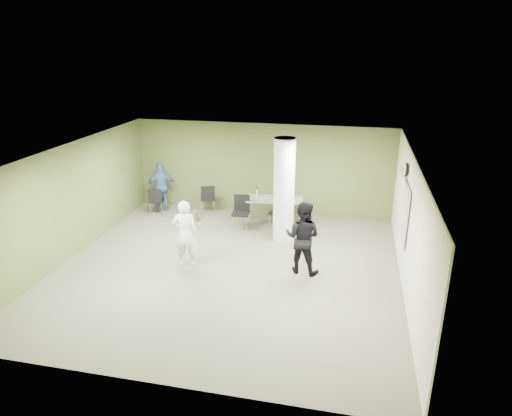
% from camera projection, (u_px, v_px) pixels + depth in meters
% --- Properties ---
extents(floor, '(8.00, 8.00, 0.00)m').
position_uv_depth(floor, '(228.00, 269.00, 10.87)').
color(floor, '#565644').
rests_on(floor, ground).
extents(ceiling, '(8.00, 8.00, 0.00)m').
position_uv_depth(ceiling, '(225.00, 154.00, 9.91)').
color(ceiling, white).
rests_on(ceiling, wall_back).
extents(wall_back, '(8.00, 2.80, 0.02)m').
position_uv_depth(wall_back, '(262.00, 169.00, 14.06)').
color(wall_back, '#4F5F2C').
rests_on(wall_back, floor).
extents(wall_left, '(0.02, 8.00, 2.80)m').
position_uv_depth(wall_left, '(70.00, 201.00, 11.20)').
color(wall_left, '#4F5F2C').
rests_on(wall_left, floor).
extents(wall_right_cream, '(0.02, 8.00, 2.80)m').
position_uv_depth(wall_right_cream, '(410.00, 228.00, 9.59)').
color(wall_right_cream, beige).
rests_on(wall_right_cream, floor).
extents(column, '(0.56, 0.56, 2.80)m').
position_uv_depth(column, '(284.00, 190.00, 12.03)').
color(column, silver).
rests_on(column, floor).
extents(whiteboard, '(0.05, 2.30, 1.30)m').
position_uv_depth(whiteboard, '(402.00, 205.00, 10.67)').
color(whiteboard, silver).
rests_on(whiteboard, wall_right_cream).
extents(wall_clock, '(0.06, 0.32, 0.32)m').
position_uv_depth(wall_clock, '(406.00, 170.00, 10.38)').
color(wall_clock, black).
rests_on(wall_clock, wall_right_cream).
extents(folding_table, '(1.71, 0.92, 1.03)m').
position_uv_depth(folding_table, '(274.00, 200.00, 13.37)').
color(folding_table, gray).
rests_on(folding_table, floor).
extents(wastebasket, '(0.26, 0.26, 0.30)m').
position_uv_depth(wastebasket, '(194.00, 216.00, 13.70)').
color(wastebasket, '#4C4C4C').
rests_on(wastebasket, floor).
extents(chair_back_left, '(0.50, 0.50, 0.85)m').
position_uv_depth(chair_back_left, '(156.00, 199.00, 14.13)').
color(chair_back_left, black).
rests_on(chair_back_left, floor).
extents(chair_back_right, '(0.58, 0.58, 0.90)m').
position_uv_depth(chair_back_right, '(208.00, 197.00, 14.28)').
color(chair_back_right, black).
rests_on(chair_back_right, floor).
extents(chair_table_left, '(0.51, 0.51, 0.97)m').
position_uv_depth(chair_table_left, '(241.00, 209.00, 13.09)').
color(chair_table_left, black).
rests_on(chair_table_left, floor).
extents(chair_table_right, '(0.56, 0.56, 0.96)m').
position_uv_depth(chair_table_right, '(280.00, 209.00, 13.12)').
color(chair_table_right, black).
rests_on(chair_table_right, floor).
extents(woman_white, '(0.67, 0.51, 1.66)m').
position_uv_depth(woman_white, '(185.00, 234.00, 10.75)').
color(woman_white, white).
rests_on(woman_white, floor).
extents(man_black, '(0.95, 0.81, 1.73)m').
position_uv_depth(man_black, '(303.00, 237.00, 10.47)').
color(man_black, black).
rests_on(man_black, floor).
extents(man_blue, '(1.01, 0.74, 1.60)m').
position_uv_depth(man_blue, '(162.00, 187.00, 14.31)').
color(man_blue, '#3C6697').
rests_on(man_blue, floor).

